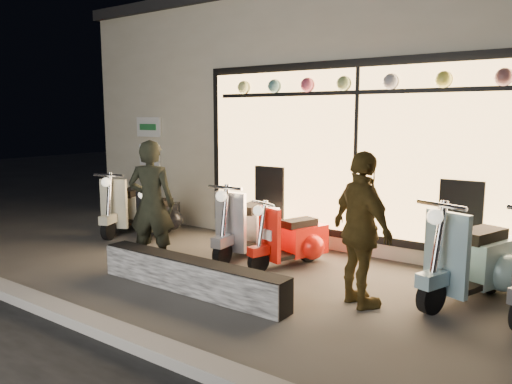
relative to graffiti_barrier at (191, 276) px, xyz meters
The scene contains 11 objects.
ground 0.69m from the graffiti_barrier, 81.47° to the left, with size 40.00×40.00×0.00m, color #383533.
kerb 1.36m from the graffiti_barrier, 85.87° to the right, with size 40.00×0.25×0.12m, color slate.
shop_building 5.95m from the graffiti_barrier, 88.97° to the left, with size 10.20×6.23×4.20m.
graffiti_barrier is the anchor object (origin of this frame).
scooter_silver 1.85m from the graffiti_barrier, 103.36° to the left, with size 0.56×1.50×1.07m.
scooter_red 1.75m from the graffiti_barrier, 75.44° to the left, with size 0.67×1.27×0.91m.
scooter_black 2.95m from the graffiti_barrier, 143.09° to the left, with size 0.70×1.23×0.89m.
scooter_cream 3.61m from the graffiti_barrier, 150.74° to the left, with size 0.84×1.46×1.06m.
scooter_blue 3.31m from the graffiti_barrier, 32.38° to the left, with size 0.85×1.57×1.13m.
man 1.40m from the graffiti_barrier, 158.00° to the left, with size 0.64×0.42×1.75m, color black.
woman 2.07m from the graffiti_barrier, 22.82° to the left, with size 1.00×0.42×1.71m, color #523F1A.
Camera 1 is at (3.84, -4.82, 2.08)m, focal length 35.00 mm.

